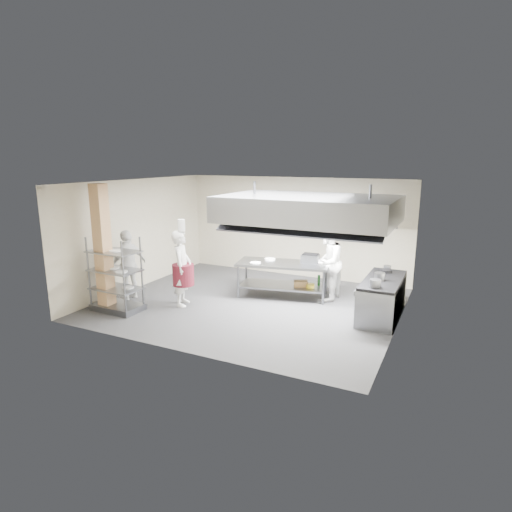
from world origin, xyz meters
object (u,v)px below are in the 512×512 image
at_px(pass_rack, 115,274).
at_px(chef_plating, 129,265).
at_px(griddle, 310,259).
at_px(chef_head, 182,268).
at_px(island, 283,280).
at_px(cooking_range, 382,299).
at_px(chef_line, 328,262).
at_px(stockpot, 380,276).

relative_size(pass_rack, chef_plating, 0.99).
bearing_deg(griddle, chef_head, -146.40).
bearing_deg(island, cooking_range, -20.35).
bearing_deg(pass_rack, chef_line, 35.22).
bearing_deg(stockpot, chef_line, 152.71).
xyz_separation_m(island, chef_head, (-1.97, -1.68, 0.48)).
bearing_deg(cooking_range, pass_rack, -158.21).
xyz_separation_m(chef_line, stockpot, (1.42, -0.73, -0.00)).
relative_size(chef_line, stockpot, 8.48).
height_order(chef_line, chef_plating, chef_line).
bearing_deg(chef_line, island, -74.92).
distance_m(chef_head, stockpot, 4.66).
relative_size(griddle, stockpot, 1.86).
distance_m(chef_head, griddle, 3.28).
distance_m(pass_rack, stockpot, 6.10).
height_order(chef_plating, stockpot, chef_plating).
bearing_deg(pass_rack, griddle, 39.16).
bearing_deg(chef_plating, griddle, 127.19).
relative_size(island, stockpot, 10.12).
bearing_deg(chef_line, chef_plating, -62.37).
relative_size(island, chef_line, 1.19).
bearing_deg(island, griddle, 14.13).
distance_m(island, chef_plating, 3.98).
bearing_deg(chef_head, griddle, -74.28).
bearing_deg(stockpot, chef_head, -165.19).
xyz_separation_m(cooking_range, griddle, (-1.96, 0.69, 0.60)).
xyz_separation_m(island, cooking_range, (2.60, -0.38, -0.04)).
bearing_deg(chef_line, stockpot, 65.74).
distance_m(pass_rack, griddle, 4.83).
distance_m(island, stockpot, 2.63).
distance_m(cooking_range, stockpot, 0.58).
bearing_deg(chef_head, chef_line, -79.83).
relative_size(cooking_range, chef_head, 1.07).
relative_size(chef_head, griddle, 4.32).
relative_size(chef_line, griddle, 4.55).
relative_size(chef_line, chef_plating, 1.10).
height_order(island, stockpot, stockpot).
distance_m(pass_rack, chef_line, 5.18).
bearing_deg(chef_head, island, -71.20).
distance_m(chef_line, chef_plating, 5.06).
height_order(pass_rack, cooking_range, pass_rack).
distance_m(cooking_range, chef_line, 1.70).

